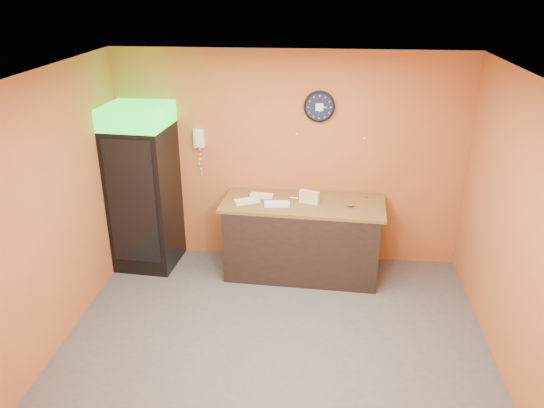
# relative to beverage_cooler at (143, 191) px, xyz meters

# --- Properties ---
(floor) EXTENTS (4.50, 4.50, 0.00)m
(floor) POSITION_rel_beverage_cooler_xyz_m (1.85, -1.60, -1.06)
(floor) COLOR #47474C
(floor) RESTS_ON ground
(back_wall) EXTENTS (4.50, 0.02, 2.80)m
(back_wall) POSITION_rel_beverage_cooler_xyz_m (1.85, 0.40, 0.34)
(back_wall) COLOR #BD6935
(back_wall) RESTS_ON floor
(left_wall) EXTENTS (0.02, 4.00, 2.80)m
(left_wall) POSITION_rel_beverage_cooler_xyz_m (-0.40, -1.60, 0.34)
(left_wall) COLOR #BD6935
(left_wall) RESTS_ON floor
(right_wall) EXTENTS (0.02, 4.00, 2.80)m
(right_wall) POSITION_rel_beverage_cooler_xyz_m (4.10, -1.60, 0.34)
(right_wall) COLOR #BD6935
(right_wall) RESTS_ON floor
(ceiling) EXTENTS (4.50, 4.00, 0.02)m
(ceiling) POSITION_rel_beverage_cooler_xyz_m (1.85, -1.60, 1.74)
(ceiling) COLOR white
(ceiling) RESTS_ON back_wall
(beverage_cooler) EXTENTS (0.81, 0.82, 2.16)m
(beverage_cooler) POSITION_rel_beverage_cooler_xyz_m (0.00, 0.00, 0.00)
(beverage_cooler) COLOR black
(beverage_cooler) RESTS_ON floor
(prep_counter) EXTENTS (1.95, 0.94, 0.95)m
(prep_counter) POSITION_rel_beverage_cooler_xyz_m (2.06, -0.03, -0.58)
(prep_counter) COLOR black
(prep_counter) RESTS_ON floor
(wall_clock) EXTENTS (0.39, 0.06, 0.39)m
(wall_clock) POSITION_rel_beverage_cooler_xyz_m (2.22, 0.37, 1.06)
(wall_clock) COLOR black
(wall_clock) RESTS_ON back_wall
(wall_phone) EXTENTS (0.13, 0.11, 0.25)m
(wall_phone) POSITION_rel_beverage_cooler_xyz_m (0.69, 0.35, 0.62)
(wall_phone) COLOR white
(wall_phone) RESTS_ON back_wall
(butcher_paper) EXTENTS (2.07, 0.97, 0.04)m
(butcher_paper) POSITION_rel_beverage_cooler_xyz_m (2.06, -0.03, -0.08)
(butcher_paper) COLOR brown
(butcher_paper) RESTS_ON prep_counter
(sub_roll_stack) EXTENTS (0.26, 0.16, 0.15)m
(sub_roll_stack) POSITION_rel_beverage_cooler_xyz_m (2.14, -0.04, 0.01)
(sub_roll_stack) COLOR beige
(sub_roll_stack) RESTS_ON butcher_paper
(wrapped_sandwich_left) EXTENTS (0.33, 0.24, 0.04)m
(wrapped_sandwich_left) POSITION_rel_beverage_cooler_xyz_m (1.36, -0.11, -0.04)
(wrapped_sandwich_left) COLOR white
(wrapped_sandwich_left) RESTS_ON butcher_paper
(wrapped_sandwich_mid) EXTENTS (0.32, 0.15, 0.04)m
(wrapped_sandwich_mid) POSITION_rel_beverage_cooler_xyz_m (1.74, -0.17, -0.04)
(wrapped_sandwich_mid) COLOR white
(wrapped_sandwich_mid) RESTS_ON butcher_paper
(wrapped_sandwich_right) EXTENTS (0.30, 0.13, 0.04)m
(wrapped_sandwich_right) POSITION_rel_beverage_cooler_xyz_m (1.52, 0.09, -0.04)
(wrapped_sandwich_right) COLOR white
(wrapped_sandwich_right) RESTS_ON butcher_paper
(kitchen_tool) EXTENTS (0.05, 0.05, 0.05)m
(kitchen_tool) POSITION_rel_beverage_cooler_xyz_m (2.02, 0.07, -0.04)
(kitchen_tool) COLOR silver
(kitchen_tool) RESTS_ON butcher_paper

